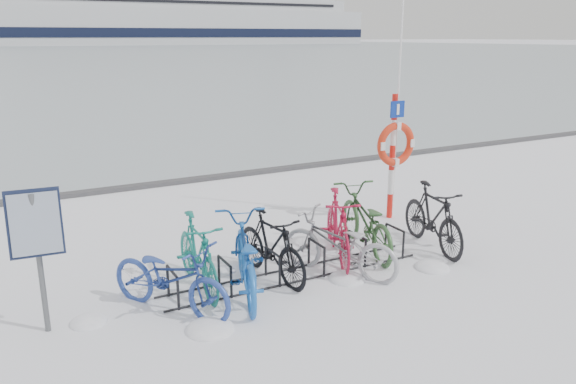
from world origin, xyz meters
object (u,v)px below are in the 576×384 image
Objects in this scene: bike_rack at (295,264)px; info_board at (36,232)px; cruise_ferry at (175,8)px; lifebuoy_station at (395,144)px.

bike_rack is 2.32× the size of info_board.
cruise_ferry is at bearing 72.97° from bike_rack.
info_board is at bearing -166.63° from lifebuoy_station.
bike_rack is 0.03× the size of cruise_ferry.
lifebuoy_station is at bearing 18.52° from info_board.
bike_rack is 3.49m from lifebuoy_station.
bike_rack is at bearing -153.34° from lifebuoy_station.
cruise_ferry is (63.90, 216.64, 12.49)m from lifebuoy_station.
lifebuoy_station reaches higher than bike_rack.
lifebuoy_station reaches higher than info_board.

